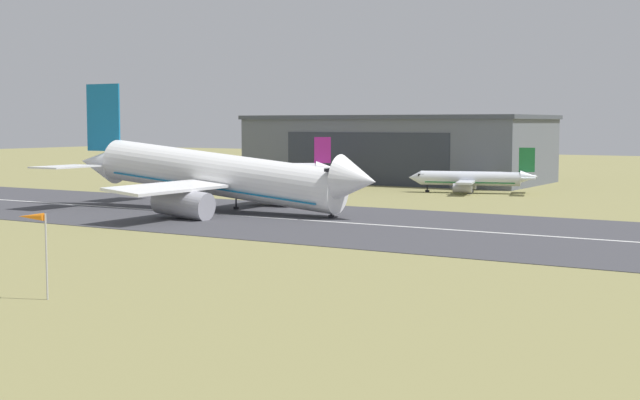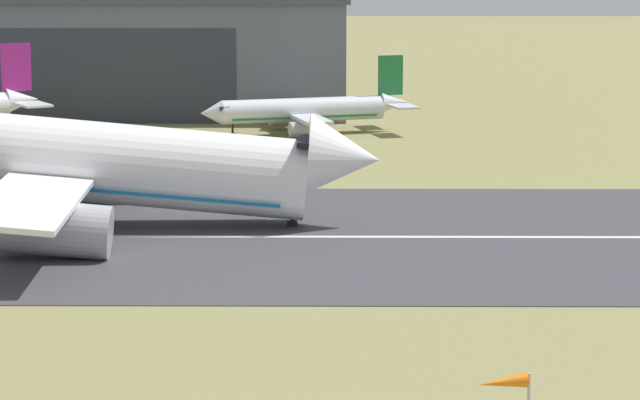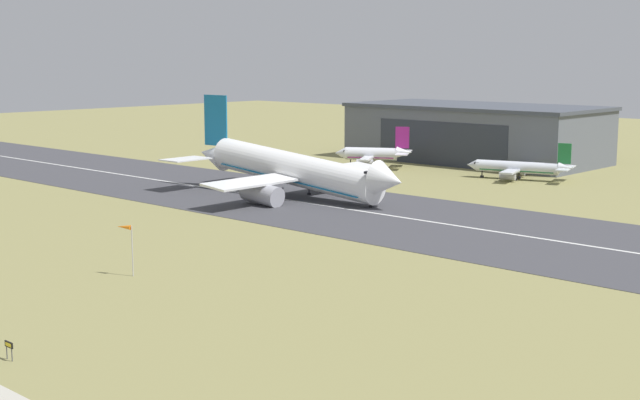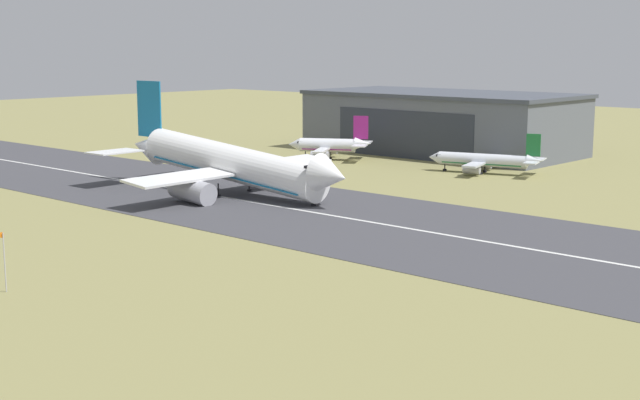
% 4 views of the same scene
% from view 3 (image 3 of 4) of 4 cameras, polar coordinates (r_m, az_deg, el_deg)
% --- Properties ---
extents(ground_plane, '(654.17, 654.17, 0.00)m').
position_cam_3_polar(ground_plane, '(107.92, -11.72, -5.73)').
color(ground_plane, olive).
extents(runway_strip, '(414.17, 41.67, 0.06)m').
position_cam_3_polar(runway_strip, '(149.85, 7.30, -1.43)').
color(runway_strip, '#3D3D42').
rests_on(runway_strip, ground_plane).
extents(runway_centreline, '(372.75, 0.70, 0.01)m').
position_cam_3_polar(runway_centreline, '(149.85, 7.30, -1.42)').
color(runway_centreline, silver).
rests_on(runway_centreline, runway_strip).
extents(hangar_building, '(65.66, 32.31, 14.86)m').
position_cam_3_polar(hangar_building, '(239.86, 9.90, 4.26)').
color(hangar_building, slate).
rests_on(hangar_building, ground_plane).
extents(airplane_landing, '(54.38, 45.26, 19.51)m').
position_cam_3_polar(airplane_landing, '(175.11, -1.72, 1.92)').
color(airplane_landing, white).
rests_on(airplane_landing, ground_plane).
extents(airplane_parked_west, '(20.24, 20.06, 10.28)m').
position_cam_3_polar(airplane_parked_west, '(222.69, 3.38, 2.94)').
color(airplane_parked_west, silver).
rests_on(airplane_parked_west, ground_plane).
extents(airplane_parked_east, '(24.58, 17.56, 8.63)m').
position_cam_3_polar(airplane_parked_east, '(205.05, 12.59, 2.03)').
color(airplane_parked_east, silver).
rests_on(airplane_parked_east, ground_plane).
extents(windsock_pole, '(2.22, 1.25, 6.53)m').
position_cam_3_polar(windsock_pole, '(114.53, -12.37, -1.92)').
color(windsock_pole, '#B7B7BC').
rests_on(windsock_pole, ground_plane).
extents(runway_sign, '(1.33, 0.13, 1.77)m').
position_cam_3_polar(runway_sign, '(86.86, -19.29, -8.84)').
color(runway_sign, '#4C4C51').
rests_on(runway_sign, ground_plane).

